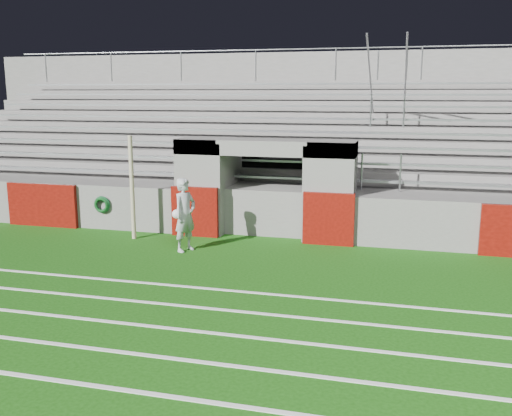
# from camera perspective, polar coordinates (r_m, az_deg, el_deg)

# --- Properties ---
(ground) EXTENTS (90.00, 90.00, 0.00)m
(ground) POSITION_cam_1_polar(r_m,az_deg,el_deg) (12.31, -3.04, -6.59)
(ground) COLOR #144A0C
(ground) RESTS_ON ground
(field_post) EXTENTS (0.11, 0.11, 2.74)m
(field_post) POSITION_cam_1_polar(r_m,az_deg,el_deg) (15.27, -12.29, 1.98)
(field_post) COLOR tan
(field_post) RESTS_ON ground
(field_markings) EXTENTS (28.00, 8.09, 0.01)m
(field_markings) POSITION_cam_1_polar(r_m,az_deg,el_deg) (8.07, -14.38, -17.04)
(field_markings) COLOR white
(field_markings) RESTS_ON ground
(stadium_structure) EXTENTS (26.00, 8.48, 5.42)m
(stadium_structure) POSITION_cam_1_polar(r_m,az_deg,el_deg) (19.59, 4.02, 4.61)
(stadium_structure) COLOR #63615E
(stadium_structure) RESTS_ON ground
(goalkeeper_with_ball) EXTENTS (0.65, 0.77, 1.80)m
(goalkeeper_with_ball) POSITION_cam_1_polar(r_m,az_deg,el_deg) (13.94, -7.13, -0.68)
(goalkeeper_with_ball) COLOR #A4A9AE
(goalkeeper_with_ball) RESTS_ON ground
(hose_coil) EXTENTS (0.49, 0.14, 0.49)m
(hose_coil) POSITION_cam_1_polar(r_m,az_deg,el_deg) (16.56, -15.17, 0.31)
(hose_coil) COLOR #0E4720
(hose_coil) RESTS_ON ground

